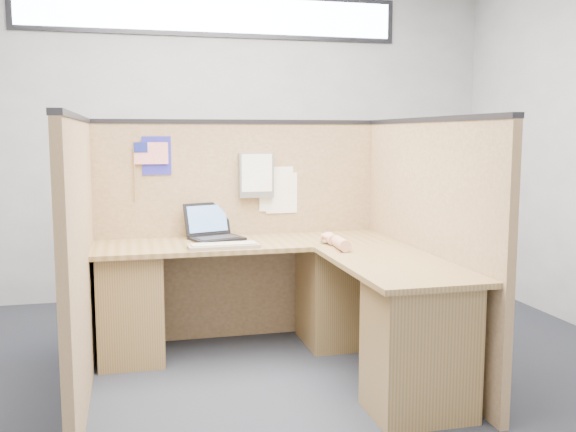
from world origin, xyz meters
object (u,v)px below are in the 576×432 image
object	(u,v)px
laptop	(216,230)
keyboard	(224,246)
l_desk	(288,305)
mouse	(328,240)

from	to	relation	value
laptop	keyboard	world-z (taller)	laptop
l_desk	laptop	bearing A→B (deg)	122.42
keyboard	mouse	world-z (taller)	mouse
l_desk	keyboard	size ratio (longest dim) A/B	4.39
l_desk	mouse	bearing A→B (deg)	30.91
laptop	keyboard	bearing A→B (deg)	-108.44
keyboard	laptop	bearing A→B (deg)	88.04
laptop	keyboard	size ratio (longest dim) A/B	0.91
mouse	l_desk	bearing A→B (deg)	-149.09
laptop	mouse	size ratio (longest dim) A/B	3.67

